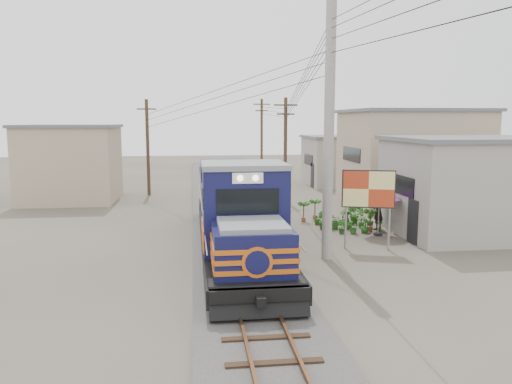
{
  "coord_description": "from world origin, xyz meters",
  "views": [
    {
      "loc": [
        -1.7,
        -19.3,
        5.47
      ],
      "look_at": [
        1.15,
        3.32,
        2.2
      ],
      "focal_mm": 35.0,
      "sensor_mm": 36.0,
      "label": 1
    }
  ],
  "objects": [
    {
      "name": "ground",
      "position": [
        0.0,
        0.0,
        0.0
      ],
      "size": [
        120.0,
        120.0,
        0.0
      ],
      "primitive_type": "plane",
      "color": "#473F35",
      "rests_on": "ground"
    },
    {
      "name": "shophouse_back",
      "position": [
        11.0,
        22.0,
        2.11
      ],
      "size": [
        6.3,
        6.3,
        4.2
      ],
      "color": "gray",
      "rests_on": "ground"
    },
    {
      "name": "ballast",
      "position": [
        0.0,
        10.0,
        0.08
      ],
      "size": [
        3.6,
        70.0,
        0.16
      ],
      "primitive_type": "cube",
      "color": "#595651",
      "rests_on": "ground"
    },
    {
      "name": "shophouse_mid",
      "position": [
        12.5,
        12.0,
        3.11
      ],
      "size": [
        8.4,
        7.35,
        6.2
      ],
      "color": "tan",
      "rests_on": "ground"
    },
    {
      "name": "plant_nursery",
      "position": [
        5.89,
        4.94,
        0.44
      ],
      "size": [
        3.21,
        3.03,
        1.12
      ],
      "color": "#255C1A",
      "rests_on": "ground"
    },
    {
      "name": "market_umbrella",
      "position": [
        7.07,
        3.24,
        2.02
      ],
      "size": [
        2.67,
        2.67,
        2.3
      ],
      "rotation": [
        0.0,
        0.0,
        0.35
      ],
      "color": "black",
      "rests_on": "ground"
    },
    {
      "name": "wooden_pole_mid",
      "position": [
        4.5,
        14.0,
        3.68
      ],
      "size": [
        1.6,
        0.24,
        7.0
      ],
      "color": "#4C3826",
      "rests_on": "ground"
    },
    {
      "name": "shophouse_left",
      "position": [
        -10.0,
        16.0,
        2.61
      ],
      "size": [
        6.3,
        6.3,
        5.2
      ],
      "color": "tan",
      "rests_on": "ground"
    },
    {
      "name": "billboard",
      "position": [
        5.61,
        0.75,
        2.52
      ],
      "size": [
        2.15,
        0.75,
        3.42
      ],
      "rotation": [
        0.0,
        0.0,
        -0.29
      ],
      "color": "#99999E",
      "rests_on": "ground"
    },
    {
      "name": "shophouse_front",
      "position": [
        11.5,
        3.0,
        2.36
      ],
      "size": [
        7.35,
        6.3,
        4.7
      ],
      "color": "gray",
      "rests_on": "ground"
    },
    {
      "name": "wooden_pole_far",
      "position": [
        4.8,
        28.0,
        3.93
      ],
      "size": [
        1.6,
        0.24,
        7.5
      ],
      "color": "#4C3826",
      "rests_on": "ground"
    },
    {
      "name": "utility_pole_main",
      "position": [
        3.5,
        -0.5,
        5.0
      ],
      "size": [
        0.4,
        0.4,
        10.0
      ],
      "color": "#9E9B93",
      "rests_on": "ground"
    },
    {
      "name": "vendor",
      "position": [
        7.51,
        4.48,
        0.95
      ],
      "size": [
        0.82,
        0.79,
        1.89
      ],
      "primitive_type": "imported",
      "rotation": [
        0.0,
        0.0,
        3.86
      ],
      "color": "black",
      "rests_on": "ground"
    },
    {
      "name": "track",
      "position": [
        0.0,
        10.0,
        0.26
      ],
      "size": [
        1.15,
        70.0,
        0.12
      ],
      "color": "#51331E",
      "rests_on": "ground"
    },
    {
      "name": "power_lines",
      "position": [
        -0.14,
        8.49,
        7.56
      ],
      "size": [
        9.65,
        19.0,
        3.3
      ],
      "color": "black",
      "rests_on": "ground"
    },
    {
      "name": "locomotive",
      "position": [
        0.0,
        1.16,
        1.71
      ],
      "size": [
        2.9,
        15.77,
        3.91
      ],
      "color": "black",
      "rests_on": "ground"
    },
    {
      "name": "wooden_pole_left",
      "position": [
        -5.0,
        18.0,
        3.68
      ],
      "size": [
        1.6,
        0.24,
        7.0
      ],
      "color": "#4C3826",
      "rests_on": "ground"
    }
  ]
}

